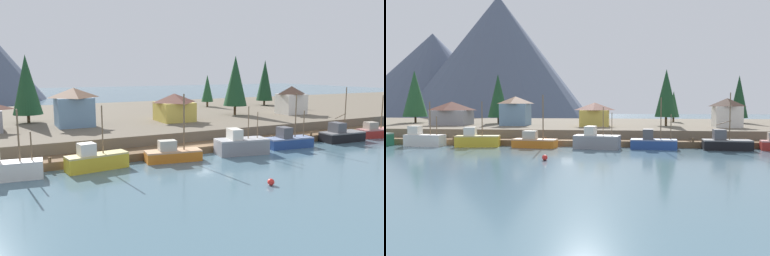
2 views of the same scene
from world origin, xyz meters
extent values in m
cube|color=#476675|center=(0.00, 20.00, -0.50)|extent=(400.00, 400.00, 1.00)
cube|color=brown|center=(0.00, 2.00, 0.50)|extent=(80.00, 4.00, 1.00)
cylinder|color=brown|center=(-20.00, 0.20, 0.80)|extent=(0.36, 0.36, 1.60)
cylinder|color=brown|center=(-12.00, 0.20, 0.80)|extent=(0.36, 0.36, 1.60)
cylinder|color=brown|center=(-4.00, 0.20, 0.80)|extent=(0.36, 0.36, 1.60)
cylinder|color=brown|center=(4.00, 0.20, 0.80)|extent=(0.36, 0.36, 1.60)
cylinder|color=brown|center=(12.00, 0.20, 0.80)|extent=(0.36, 0.36, 1.60)
cylinder|color=brown|center=(20.00, 0.20, 0.80)|extent=(0.36, 0.36, 1.60)
cylinder|color=brown|center=(28.00, 0.20, 0.80)|extent=(0.36, 0.36, 1.60)
cylinder|color=brown|center=(36.00, 0.20, 0.80)|extent=(0.36, 0.36, 1.60)
cube|color=#665B4C|center=(0.00, 32.00, 1.25)|extent=(400.00, 56.00, 2.50)
cube|color=silver|center=(-24.23, -1.65, 0.86)|extent=(6.80, 3.04, 1.73)
cube|color=silver|center=(-24.23, -1.65, 1.83)|extent=(6.80, 3.04, 0.20)
cylinder|color=brown|center=(-23.18, -1.75, 4.69)|extent=(0.18, 0.18, 5.52)
cylinder|color=brown|center=(-22.00, -1.88, 3.47)|extent=(0.15, 0.15, 3.09)
cube|color=gold|center=(-15.01, -1.70, 0.83)|extent=(7.34, 3.17, 1.66)
cube|color=tan|center=(-15.01, -1.70, 1.76)|extent=(7.34, 3.17, 0.20)
cube|color=silver|center=(-16.21, -1.87, 2.56)|extent=(2.04, 1.91, 1.39)
cylinder|color=brown|center=(-14.26, -1.60, 4.66)|extent=(0.16, 0.16, 5.60)
cube|color=#CC6B1E|center=(-5.39, -1.86, 0.60)|extent=(7.38, 3.45, 1.20)
cube|color=tan|center=(-5.39, -1.86, 1.30)|extent=(7.38, 3.45, 0.20)
cube|color=#B2AD9E|center=(-6.15, -1.75, 2.06)|extent=(2.37, 1.77, 1.31)
cylinder|color=brown|center=(-3.95, -2.06, 4.96)|extent=(0.19, 0.19, 7.12)
cube|color=gray|center=(4.76, -2.31, 0.96)|extent=(7.52, 4.26, 1.93)
cube|color=#9F9FA2|center=(4.76, -2.31, 2.03)|extent=(7.52, 4.26, 0.20)
cube|color=silver|center=(3.71, -2.13, 2.84)|extent=(1.91, 2.67, 1.43)
cylinder|color=brown|center=(5.73, -2.47, 4.35)|extent=(0.13, 0.13, 4.45)
cylinder|color=brown|center=(7.10, -2.71, 3.95)|extent=(0.11, 0.11, 3.65)
cylinder|color=brown|center=(4.84, -2.32, 3.41)|extent=(2.25, 0.47, 0.26)
cube|color=navy|center=(13.62, -1.81, 0.67)|extent=(7.31, 3.34, 1.34)
cube|color=#6C7DA2|center=(13.62, -1.81, 1.44)|extent=(7.31, 3.34, 0.20)
cube|color=#4C4C51|center=(12.76, -1.74, 2.33)|extent=(1.77, 2.25, 1.59)
cylinder|color=brown|center=(14.69, -1.91, 4.81)|extent=(0.17, 0.17, 6.54)
cylinder|color=brown|center=(16.22, -2.04, 3.49)|extent=(0.14, 0.14, 3.90)
cube|color=black|center=(24.69, -1.92, 0.69)|extent=(7.29, 3.53, 1.38)
cube|color=slate|center=(24.69, -1.92, 1.48)|extent=(7.29, 3.53, 0.20)
cube|color=#4C4C51|center=(23.54, -1.84, 2.37)|extent=(1.89, 2.46, 1.57)
cylinder|color=brown|center=(25.05, -1.94, 5.19)|extent=(0.16, 0.16, 7.21)
cylinder|color=brown|center=(24.15, -1.88, 4.17)|extent=(2.20, 0.26, 0.80)
cube|color=maroon|center=(32.86, -1.77, 0.64)|extent=(6.33, 3.27, 1.28)
cube|color=#AD6C6A|center=(32.86, -1.77, 1.38)|extent=(6.33, 3.27, 0.20)
cube|color=gray|center=(31.81, -1.61, 2.09)|extent=(2.14, 1.86, 1.22)
cylinder|color=brown|center=(34.02, -1.95, 4.35)|extent=(0.19, 0.19, 5.75)
cube|color=gold|center=(3.11, 16.43, 4.16)|extent=(5.79, 6.27, 3.33)
pyramid|color=brown|center=(3.11, 16.43, 6.61)|extent=(6.08, 6.59, 1.55)
cube|color=silver|center=(29.18, 15.53, 4.55)|extent=(5.01, 4.43, 4.11)
pyramid|color=#422D23|center=(29.18, 15.53, 7.41)|extent=(5.26, 4.65, 1.61)
cube|color=#6689A8|center=(-13.94, 17.81, 4.82)|extent=(5.57, 5.61, 4.65)
pyramid|color=brown|center=(-13.94, 17.81, 7.92)|extent=(5.85, 5.89, 1.55)
cylinder|color=#4C3823|center=(36.80, 34.32, 3.11)|extent=(0.50, 0.50, 1.22)
cone|color=#14381E|center=(36.80, 34.32, 8.86)|extent=(4.23, 4.23, 10.28)
cylinder|color=#4C3823|center=(-20.27, 25.61, 3.22)|extent=(0.50, 0.50, 1.45)
cone|color=#194223|center=(-20.27, 25.61, 9.02)|extent=(4.88, 4.88, 10.15)
cylinder|color=#4C3823|center=(17.86, 19.30, 3.45)|extent=(0.50, 0.50, 1.90)
cone|color=#194223|center=(17.86, 19.30, 9.35)|extent=(4.73, 4.73, 9.91)
cylinder|color=#4C3823|center=(21.79, 37.68, 3.11)|extent=(0.50, 0.50, 1.21)
cone|color=#1E4C28|center=(21.79, 37.68, 7.03)|extent=(2.93, 2.93, 6.63)
sphere|color=red|center=(-0.95, -15.87, 0.35)|extent=(0.70, 0.70, 0.70)
camera|label=1|loc=(-24.94, -45.39, 11.48)|focal=35.84mm
camera|label=2|loc=(8.51, -63.42, 7.02)|focal=36.39mm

